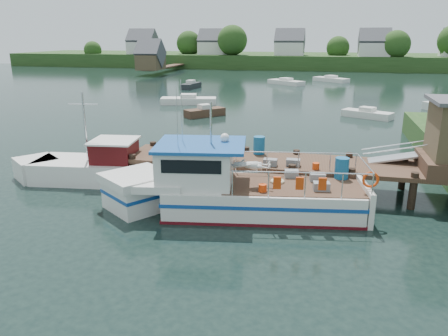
% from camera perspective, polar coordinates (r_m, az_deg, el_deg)
% --- Properties ---
extents(ground_plane, '(160.00, 160.00, 0.00)m').
position_cam_1_polar(ground_plane, '(21.10, 3.58, -2.40)').
color(ground_plane, black).
extents(far_shore, '(140.00, 42.55, 9.22)m').
position_cam_1_polar(far_shore, '(102.18, 11.65, 13.88)').
color(far_shore, '#29471D').
rests_on(far_shore, ground).
extents(dock, '(16.60, 3.00, 4.78)m').
position_cam_1_polar(dock, '(20.48, 21.98, 2.32)').
color(dock, '#483022').
rests_on(dock, ground).
extents(lobster_boat, '(11.24, 4.68, 5.35)m').
position_cam_1_polar(lobster_boat, '(17.86, 0.76, -2.71)').
color(lobster_boat, silver).
rests_on(lobster_boat, ground).
extents(work_boat, '(8.45, 3.42, 4.42)m').
position_cam_1_polar(work_boat, '(22.57, -16.18, 0.11)').
color(work_boat, silver).
rests_on(work_boat, ground).
extents(moored_rowboat, '(3.44, 3.58, 1.08)m').
position_cam_1_polar(moored_rowboat, '(39.47, -2.53, 7.34)').
color(moored_rowboat, '#483022').
rests_on(moored_rowboat, ground).
extents(moored_far, '(5.75, 4.94, 0.97)m').
position_cam_1_polar(moored_far, '(71.76, 13.79, 11.19)').
color(moored_far, silver).
rests_on(moored_far, ground).
extents(moored_a, '(6.06, 3.19, 1.06)m').
position_cam_1_polar(moored_a, '(46.76, -4.64, 8.81)').
color(moored_a, silver).
rests_on(moored_a, ground).
extents(moored_b, '(4.49, 3.30, 0.95)m').
position_cam_1_polar(moored_b, '(40.70, 18.19, 6.74)').
color(moored_b, silver).
rests_on(moored_b, ground).
extents(moored_d, '(5.75, 4.94, 0.97)m').
position_cam_1_polar(moored_d, '(66.29, 8.10, 11.06)').
color(moored_d, silver).
rests_on(moored_d, ground).
extents(moored_e, '(1.89, 4.24, 1.13)m').
position_cam_1_polar(moored_e, '(60.81, -4.34, 10.72)').
color(moored_e, black).
rests_on(moored_e, ground).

